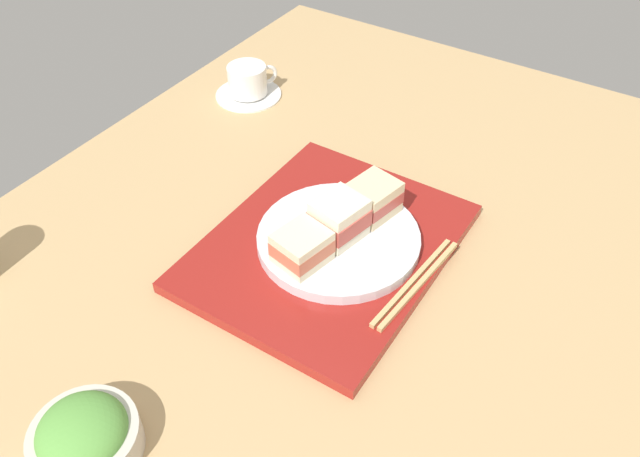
# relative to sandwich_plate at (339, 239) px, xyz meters

# --- Properties ---
(ground_plane) EXTENTS (1.40, 1.00, 0.03)m
(ground_plane) POSITION_rel_sandwich_plate_xyz_m (-0.01, 0.03, -0.04)
(ground_plane) COLOR tan
(serving_tray) EXTENTS (0.40, 0.32, 0.02)m
(serving_tray) POSITION_rel_sandwich_plate_xyz_m (-0.01, 0.01, -0.02)
(serving_tray) COLOR maroon
(serving_tray) RESTS_ON ground_plane
(sandwich_plate) EXTENTS (0.24, 0.24, 0.02)m
(sandwich_plate) POSITION_rel_sandwich_plate_xyz_m (0.00, 0.00, 0.00)
(sandwich_plate) COLOR silver
(sandwich_plate) RESTS_ON serving_tray
(sandwich_near) EXTENTS (0.08, 0.07, 0.05)m
(sandwich_near) POSITION_rel_sandwich_plate_xyz_m (-0.07, 0.02, 0.03)
(sandwich_near) COLOR beige
(sandwich_near) RESTS_ON sandwich_plate
(sandwich_middle) EXTENTS (0.08, 0.08, 0.06)m
(sandwich_middle) POSITION_rel_sandwich_plate_xyz_m (-0.00, -0.00, 0.04)
(sandwich_middle) COLOR #EFE5C1
(sandwich_middle) RESTS_ON sandwich_plate
(sandwich_far) EXTENTS (0.08, 0.07, 0.05)m
(sandwich_far) POSITION_rel_sandwich_plate_xyz_m (0.07, -0.02, 0.03)
(sandwich_far) COLOR beige
(sandwich_far) RESTS_ON sandwich_plate
(salad_bowl) EXTENTS (0.12, 0.12, 0.07)m
(salad_bowl) POSITION_rel_sandwich_plate_xyz_m (-0.42, 0.07, 0.00)
(salad_bowl) COLOR beige
(salad_bowl) RESTS_ON ground_plane
(chopsticks_pair) EXTENTS (0.20, 0.04, 0.01)m
(chopsticks_pair) POSITION_rel_sandwich_plate_xyz_m (-0.01, -0.13, -0.01)
(chopsticks_pair) COLOR tan
(chopsticks_pair) RESTS_ON serving_tray
(coffee_cup) EXTENTS (0.13, 0.13, 0.06)m
(coffee_cup) POSITION_rel_sandwich_plate_xyz_m (0.28, 0.38, 0.00)
(coffee_cup) COLOR white
(coffee_cup) RESTS_ON ground_plane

